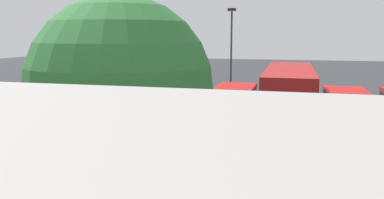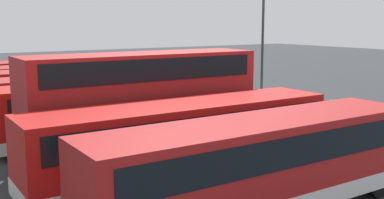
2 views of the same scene
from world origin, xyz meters
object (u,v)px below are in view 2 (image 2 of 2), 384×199
at_px(bus_single_deck_second, 184,139).
at_px(waste_bin_yellow, 334,108).
at_px(bus_single_deck_seventh, 53,84).
at_px(car_small_green, 165,84).
at_px(lamp_post_tall, 263,35).
at_px(bus_single_deck_fifth, 90,98).
at_px(bus_single_deck_sixth, 53,91).
at_px(bus_single_deck_fourth, 115,108).
at_px(car_hatchback_silver, 179,76).
at_px(bus_single_deck_far_end, 26,79).
at_px(bus_single_deck_near_end, 260,163).
at_px(bus_double_decker_third, 142,103).

distance_m(bus_single_deck_second, waste_bin_yellow, 15.53).
bearing_deg(bus_single_deck_seventh, car_small_green, -78.38).
height_order(bus_single_deck_seventh, lamp_post_tall, lamp_post_tall).
distance_m(bus_single_deck_fifth, bus_single_deck_sixth, 3.94).
distance_m(bus_single_deck_fourth, bus_single_deck_sixth, 7.51).
bearing_deg(lamp_post_tall, bus_single_deck_seventh, 48.89).
distance_m(bus_single_deck_fifth, waste_bin_yellow, 15.02).
xyz_separation_m(bus_single_deck_sixth, lamp_post_tall, (-6.06, -11.57, 3.38)).
distance_m(bus_single_deck_sixth, bus_single_deck_seventh, 3.33).
relative_size(bus_single_deck_seventh, car_hatchback_silver, 2.29).
bearing_deg(bus_single_deck_sixth, bus_single_deck_seventh, -16.98).
bearing_deg(bus_single_deck_far_end, bus_single_deck_near_end, -178.69).
bearing_deg(bus_single_deck_sixth, bus_single_deck_second, -178.54).
bearing_deg(bus_double_decker_third, bus_single_deck_fourth, -4.75).
bearing_deg(bus_single_deck_fifth, bus_single_deck_seventh, -0.60).
relative_size(bus_single_deck_near_end, bus_single_deck_far_end, 1.08).
height_order(car_hatchback_silver, car_small_green, same).
bearing_deg(lamp_post_tall, bus_single_deck_fifth, 78.21).
bearing_deg(bus_single_deck_fifth, bus_single_deck_second, 177.16).
relative_size(bus_single_deck_second, bus_single_deck_fourth, 1.04).
bearing_deg(waste_bin_yellow, bus_single_deck_fifth, 69.18).
relative_size(bus_single_deck_fourth, waste_bin_yellow, 11.96).
height_order(bus_single_deck_seventh, car_small_green, bus_single_deck_seventh).
bearing_deg(car_hatchback_silver, waste_bin_yellow, 179.52).
relative_size(bus_single_deck_second, lamp_post_tall, 1.37).
distance_m(bus_single_deck_sixth, bus_single_deck_far_end, 6.98).
bearing_deg(lamp_post_tall, bus_double_decker_third, 114.23).
distance_m(bus_single_deck_second, bus_double_decker_third, 3.56).
bearing_deg(car_small_green, bus_double_decker_third, 147.24).
height_order(bus_single_deck_sixth, lamp_post_tall, lamp_post_tall).
distance_m(bus_single_deck_seventh, car_small_green, 10.24).
bearing_deg(bus_single_deck_second, car_hatchback_silver, -31.29).
distance_m(bus_single_deck_far_end, car_small_green, 10.97).
bearing_deg(waste_bin_yellow, bus_single_deck_near_end, 122.72).
xyz_separation_m(bus_single_deck_sixth, waste_bin_yellow, (-9.16, -14.90, -1.15)).
bearing_deg(waste_bin_yellow, lamp_post_tall, 47.03).
height_order(bus_single_deck_near_end, bus_single_deck_far_end, same).
bearing_deg(bus_single_deck_sixth, bus_double_decker_third, -177.55).
height_order(car_hatchback_silver, waste_bin_yellow, car_hatchback_silver).
xyz_separation_m(bus_single_deck_fifth, bus_single_deck_far_end, (10.81, 0.73, -0.00)).
height_order(bus_single_deck_fourth, car_small_green, bus_single_deck_fourth).
height_order(bus_single_deck_fifth, waste_bin_yellow, bus_single_deck_fifth).
bearing_deg(bus_single_deck_sixth, lamp_post_tall, -117.64).
height_order(bus_double_decker_third, bus_single_deck_fifth, bus_double_decker_third).
xyz_separation_m(bus_double_decker_third, bus_single_deck_fifth, (7.22, -0.43, -0.82)).
height_order(bus_double_decker_third, bus_single_deck_far_end, bus_double_decker_third).
bearing_deg(bus_double_decker_third, bus_single_deck_sixth, 2.45).
bearing_deg(bus_single_deck_near_end, bus_single_deck_far_end, 1.31).
relative_size(bus_single_deck_near_end, bus_double_decker_third, 1.14).
xyz_separation_m(bus_single_deck_near_end, bus_single_deck_far_end, (25.23, 0.58, -0.00)).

